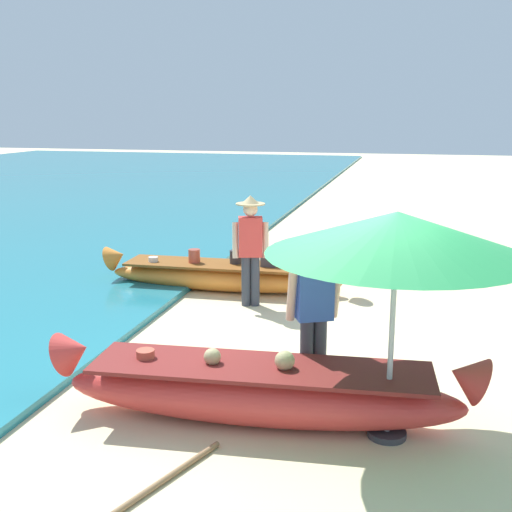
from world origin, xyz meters
TOP-DOWN VIEW (x-y plane):
  - ground_plane at (0.00, 0.00)m, footprint 80.00×80.00m
  - boat_red_foreground at (-0.45, -0.73)m, footprint 4.22×1.07m
  - boat_orange_midground at (-2.14, 3.62)m, footprint 4.29×0.87m
  - person_vendor_hatted at (-1.50, 2.90)m, footprint 0.58×0.44m
  - person_tourist_customer at (-0.04, -0.12)m, footprint 0.59×0.43m
  - patio_umbrella_large at (0.76, -0.73)m, footprint 2.29×2.29m
  - paddle at (-1.06, -2.24)m, footprint 0.75×1.55m

SIDE VIEW (x-z plane):
  - ground_plane at x=0.00m, z-range 0.00..0.00m
  - paddle at x=-1.06m, z-range 0.00..0.06m
  - boat_orange_midground at x=-2.14m, z-range -0.11..0.63m
  - boat_red_foreground at x=-0.45m, z-range -0.12..0.75m
  - person_vendor_hatted at x=-1.50m, z-range 0.13..1.85m
  - person_tourist_customer at x=-0.04m, z-range 0.12..1.87m
  - patio_umbrella_large at x=0.76m, z-range 0.86..2.97m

